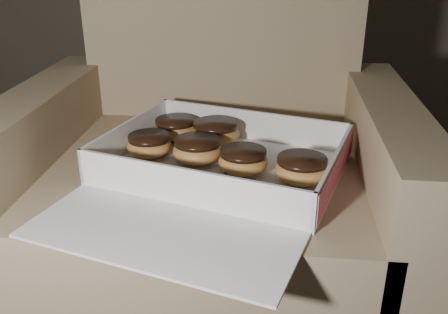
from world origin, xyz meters
TOP-DOWN VIEW (x-y plane):
  - armchair at (-0.55, 1.07)m, footprint 0.80×0.68m
  - bakery_box at (-0.52, 0.92)m, footprint 0.54×0.59m
  - donut_a at (-0.37, 0.92)m, footprint 0.09×0.09m
  - donut_b at (-0.48, 0.95)m, footprint 0.09×0.09m
  - donut_c at (-0.54, 1.07)m, footprint 0.10×0.10m
  - donut_d at (-0.66, 1.00)m, footprint 0.09×0.09m
  - donut_e at (-0.63, 1.10)m, footprint 0.09×0.09m
  - donut_f at (-0.57, 0.98)m, footprint 0.09×0.09m
  - crumb_a at (-0.41, 0.87)m, footprint 0.01×0.01m
  - crumb_b at (-0.50, 0.85)m, footprint 0.01×0.01m
  - crumb_c at (-0.51, 0.94)m, footprint 0.01×0.01m
  - crumb_d at (-0.53, 0.85)m, footprint 0.01×0.01m
  - crumb_e at (-0.67, 0.90)m, footprint 0.01×0.01m

SIDE VIEW (x-z plane):
  - armchair at x=-0.55m, z-range -0.16..0.68m
  - crumb_a at x=-0.41m, z-range 0.38..0.39m
  - crumb_b at x=-0.50m, z-range 0.38..0.39m
  - crumb_c at x=-0.51m, z-range 0.38..0.39m
  - crumb_d at x=-0.53m, z-range 0.38..0.39m
  - crumb_e at x=-0.67m, z-range 0.38..0.39m
  - bakery_box at x=-0.52m, z-range 0.35..0.42m
  - donut_d at x=-0.66m, z-range 0.38..0.43m
  - donut_e at x=-0.63m, z-range 0.38..0.43m
  - donut_b at x=-0.48m, z-range 0.38..0.43m
  - donut_a at x=-0.37m, z-range 0.38..0.43m
  - donut_f at x=-0.57m, z-range 0.38..0.43m
  - donut_c at x=-0.54m, z-range 0.38..0.43m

